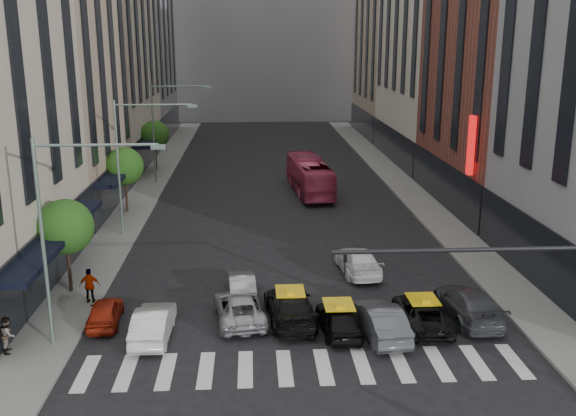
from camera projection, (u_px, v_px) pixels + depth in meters
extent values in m
plane|color=black|center=(312.00, 386.00, 24.79)|extent=(160.00, 160.00, 0.00)
cube|color=slate|center=(140.00, 199.00, 53.06)|extent=(3.00, 96.00, 0.15)
cube|color=slate|center=(414.00, 195.00, 54.35)|extent=(3.00, 96.00, 0.15)
cube|color=tan|center=(51.00, 52.00, 47.75)|extent=(8.00, 16.00, 24.00)
cube|color=gray|center=(135.00, 22.00, 82.66)|extent=(8.00, 18.00, 30.00)
cube|color=brown|center=(504.00, 38.00, 48.43)|extent=(8.00, 18.00, 26.00)
cube|color=tan|center=(395.00, 30.00, 84.82)|extent=(8.00, 18.00, 28.00)
cube|color=gray|center=(263.00, 5.00, 102.13)|extent=(30.00, 10.00, 36.00)
cylinder|color=black|center=(69.00, 263.00, 33.33)|extent=(0.18, 0.18, 3.15)
sphere|color=#214D16|center=(66.00, 227.00, 32.83)|extent=(2.88, 2.88, 2.88)
cylinder|color=black|center=(126.00, 191.00, 48.76)|extent=(0.18, 0.18, 3.15)
sphere|color=#214D16|center=(124.00, 166.00, 48.26)|extent=(2.88, 2.88, 2.88)
cylinder|color=black|center=(156.00, 154.00, 64.19)|extent=(0.18, 0.18, 3.15)
sphere|color=#214D16|center=(155.00, 135.00, 63.69)|extent=(2.88, 2.88, 2.88)
cylinder|color=gray|center=(43.00, 245.00, 26.83)|extent=(0.16, 0.16, 9.00)
cylinder|color=gray|center=(96.00, 145.00, 25.89)|extent=(5.00, 0.12, 0.12)
cube|color=gray|center=(158.00, 147.00, 26.05)|extent=(0.60, 0.25, 0.18)
cylinder|color=gray|center=(119.00, 169.00, 42.26)|extent=(0.16, 0.16, 9.00)
cylinder|color=gray|center=(153.00, 105.00, 41.32)|extent=(5.00, 0.12, 0.12)
cube|color=gray|center=(192.00, 106.00, 41.48)|extent=(0.60, 0.25, 0.18)
cylinder|color=gray|center=(154.00, 134.00, 57.70)|extent=(0.16, 0.16, 9.00)
cylinder|color=gray|center=(179.00, 86.00, 56.75)|extent=(5.00, 0.12, 0.12)
cube|color=gray|center=(208.00, 87.00, 56.92)|extent=(0.60, 0.25, 0.18)
cylinder|color=black|center=(472.00, 250.00, 22.63)|extent=(10.00, 0.16, 0.16)
imported|color=black|center=(345.00, 266.00, 22.51)|extent=(0.13, 0.16, 0.80)
cube|color=red|center=(471.00, 145.00, 43.23)|extent=(0.30, 0.70, 4.00)
imported|color=#9E210E|center=(105.00, 312.00, 30.03)|extent=(1.68, 3.66, 1.21)
imported|color=silver|center=(153.00, 323.00, 28.62)|extent=(1.59, 4.40, 1.44)
imported|color=#ACADB2|center=(239.00, 308.00, 30.38)|extent=(2.79, 4.99, 1.32)
imported|color=black|center=(290.00, 306.00, 30.29)|extent=(2.55, 5.35, 1.51)
imported|color=black|center=(338.00, 319.00, 29.12)|extent=(1.96, 4.14, 1.37)
imported|color=#474A50|center=(380.00, 320.00, 28.82)|extent=(2.07, 4.70, 1.50)
imported|color=black|center=(422.00, 313.00, 29.82)|extent=(2.29, 4.78, 1.32)
imported|color=#3D4045|center=(468.00, 304.00, 30.55)|extent=(2.31, 5.33, 1.53)
imported|color=#A5A5AA|center=(242.00, 284.00, 33.32)|extent=(1.59, 3.89, 1.25)
imported|color=white|center=(358.00, 261.00, 36.59)|extent=(2.40, 5.08, 1.43)
imported|color=#B8365A|center=(309.00, 176.00, 55.28)|extent=(3.40, 10.96, 3.00)
imported|color=gray|center=(8.00, 335.00, 27.02)|extent=(0.75, 0.88, 1.57)
imported|color=gray|center=(90.00, 286.00, 32.05)|extent=(1.06, 0.46, 1.79)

